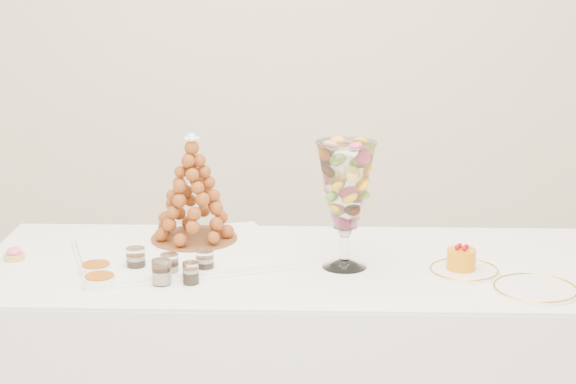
{
  "coord_description": "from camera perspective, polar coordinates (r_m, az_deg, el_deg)",
  "views": [
    {
      "loc": [
        0.09,
        -2.53,
        1.7
      ],
      "look_at": [
        0.05,
        0.22,
        0.96
      ],
      "focal_mm": 60.0,
      "sensor_mm": 36.0,
      "label": 1
    }
  ],
  "objects": [
    {
      "name": "buffet_table",
      "position": [
        3.08,
        0.38,
        -10.68
      ],
      "size": [
        1.94,
        0.8,
        0.73
      ],
      "rotation": [
        0.0,
        0.0,
        -0.02
      ],
      "color": "white",
      "rests_on": "ground"
    },
    {
      "name": "lace_tray",
      "position": [
        3.03,
        -6.41,
        -3.58
      ],
      "size": [
        0.71,
        0.62,
        0.02
      ],
      "primitive_type": "cube",
      "rotation": [
        0.0,
        0.0,
        0.32
      ],
      "color": "white",
      "rests_on": "buffet_table"
    },
    {
      "name": "macaron_vase",
      "position": [
        2.84,
        3.43,
        0.31
      ],
      "size": [
        0.18,
        0.18,
        0.38
      ],
      "color": "white",
      "rests_on": "buffet_table"
    },
    {
      "name": "cake_plate",
      "position": [
        2.91,
        10.38,
        -4.62
      ],
      "size": [
        0.21,
        0.21,
        0.01
      ],
      "primitive_type": "cylinder",
      "color": "white",
      "rests_on": "buffet_table"
    },
    {
      "name": "spare_plate",
      "position": [
        2.8,
        14.44,
        -5.61
      ],
      "size": [
        0.24,
        0.24,
        0.01
      ],
      "primitive_type": "cylinder",
      "color": "white",
      "rests_on": "buffet_table"
    },
    {
      "name": "pink_tart",
      "position": [
        3.09,
        -15.92,
        -3.57
      ],
      "size": [
        0.06,
        0.06,
        0.04
      ],
      "color": "tan",
      "rests_on": "buffet_table"
    },
    {
      "name": "verrine_a",
      "position": [
        2.88,
        -9.0,
        -4.02
      ],
      "size": [
        0.06,
        0.06,
        0.08
      ],
      "primitive_type": "cylinder",
      "rotation": [
        0.0,
        0.0,
        0.11
      ],
      "color": "white",
      "rests_on": "buffet_table"
    },
    {
      "name": "verrine_b",
      "position": [
        2.83,
        -7.04,
        -4.38
      ],
      "size": [
        0.06,
        0.06,
        0.07
      ],
      "primitive_type": "cylinder",
      "rotation": [
        0.0,
        0.0,
        0.06
      ],
      "color": "white",
      "rests_on": "buffet_table"
    },
    {
      "name": "verrine_c",
      "position": [
        2.85,
        -4.95,
        -4.18
      ],
      "size": [
        0.06,
        0.06,
        0.07
      ],
      "primitive_type": "cylinder",
      "rotation": [
        0.0,
        0.0,
        0.05
      ],
      "color": "white",
      "rests_on": "buffet_table"
    },
    {
      "name": "verrine_d",
      "position": [
        2.78,
        -7.52,
        -4.72
      ],
      "size": [
        0.06,
        0.06,
        0.07
      ],
      "primitive_type": "cylinder",
      "rotation": [
        0.0,
        0.0,
        -0.22
      ],
      "color": "white",
      "rests_on": "buffet_table"
    },
    {
      "name": "verrine_e",
      "position": [
        2.78,
        -5.78,
        -4.79
      ],
      "size": [
        0.05,
        0.05,
        0.06
      ],
      "primitive_type": "cylinder",
      "rotation": [
        0.0,
        0.0,
        0.13
      ],
      "color": "white",
      "rests_on": "buffet_table"
    },
    {
      "name": "ramekin_back",
      "position": [
        2.9,
        -11.31,
        -4.52
      ],
      "size": [
        0.09,
        0.09,
        0.03
      ],
      "primitive_type": "cylinder",
      "color": "white",
      "rests_on": "buffet_table"
    },
    {
      "name": "ramekin_front",
      "position": [
        2.8,
        -11.1,
        -5.22
      ],
      "size": [
        0.09,
        0.09,
        0.03
      ],
      "primitive_type": "cylinder",
      "color": "white",
      "rests_on": "buffet_table"
    },
    {
      "name": "croquembouche",
      "position": [
        3.07,
        -5.66,
        0.22
      ],
      "size": [
        0.28,
        0.28,
        0.35
      ],
      "rotation": [
        0.0,
        0.0,
        0.09
      ],
      "color": "brown",
      "rests_on": "lace_tray"
    },
    {
      "name": "mousse_cake",
      "position": [
        2.9,
        10.23,
        -3.91
      ],
      "size": [
        0.09,
        0.09,
        0.08
      ],
      "color": "orange",
      "rests_on": "cake_plate"
    }
  ]
}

